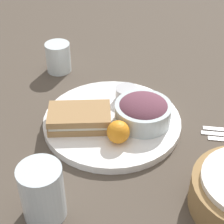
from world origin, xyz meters
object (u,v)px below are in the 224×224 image
Objects in this scene: sandwich at (80,118)px; drink_glass at (42,192)px; plate at (112,122)px; salad_bowl at (143,111)px; dressing_cup at (126,94)px; water_glass at (58,57)px.

drink_glass is (0.09, 0.23, 0.02)m from sandwich.
plate is 0.08m from salad_bowl.
drink_glass is (0.22, 0.31, 0.02)m from dressing_cup.
dressing_cup is at bearing 127.70° from water_glass.
dressing_cup is 0.26m from water_glass.
sandwich is at bearing -4.89° from salad_bowl.
salad_bowl reaches higher than plate.
salad_bowl is 0.32m from drink_glass.
water_glass is at bearing -83.72° from sandwich.
plate is 0.08m from sandwich.
sandwich is 2.78× the size of dressing_cup.
dressing_cup is at bearing -125.20° from drink_glass.
plate is 2.84× the size of drink_glass.
salad_bowl is at bearing 102.31° from dressing_cup.
plate is 5.96× the size of dressing_cup.
water_glass is at bearing -52.30° from dressing_cup.
salad_bowl is at bearing 162.73° from plate.
drink_glass is (0.24, 0.21, 0.01)m from salad_bowl.
sandwich is at bearing -111.46° from drink_glass.
sandwich is 1.16× the size of salad_bowl.
dressing_cup is (-0.05, -0.07, 0.03)m from plate.
salad_bowl is 0.35m from water_glass.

